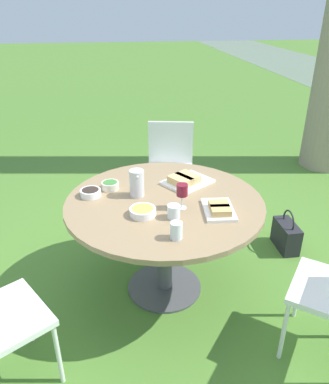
% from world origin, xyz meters
% --- Properties ---
extents(ground_plane, '(40.00, 40.00, 0.00)m').
position_xyz_m(ground_plane, '(0.00, 0.00, 0.00)').
color(ground_plane, '#4C7A2D').
extents(dining_table, '(1.32, 1.32, 0.74)m').
position_xyz_m(dining_table, '(0.00, 0.00, 0.63)').
color(dining_table, '#4C4C51').
rests_on(dining_table, ground_plane).
extents(chair_near_right, '(0.50, 0.51, 0.89)m').
position_xyz_m(chair_near_right, '(-1.20, 0.23, 0.52)').
color(chair_near_right, silver).
rests_on(chair_near_right, ground_plane).
extents(water_pitcher, '(0.10, 0.10, 0.19)m').
position_xyz_m(water_pitcher, '(-0.09, -0.17, 0.84)').
color(water_pitcher, silver).
rests_on(water_pitcher, dining_table).
extents(wine_glass, '(0.07, 0.07, 0.17)m').
position_xyz_m(wine_glass, '(0.12, 0.09, 0.87)').
color(wine_glass, silver).
rests_on(wine_glass, dining_table).
extents(platter_bread_main, '(0.39, 0.41, 0.07)m').
position_xyz_m(platter_bread_main, '(-0.22, 0.19, 0.77)').
color(platter_bread_main, white).
rests_on(platter_bread_main, dining_table).
extents(platter_charcuterie, '(0.30, 0.21, 0.06)m').
position_xyz_m(platter_charcuterie, '(0.21, 0.31, 0.77)').
color(platter_charcuterie, white).
rests_on(platter_charcuterie, dining_table).
extents(bowl_fries, '(0.16, 0.16, 0.05)m').
position_xyz_m(bowl_fries, '(0.17, -0.16, 0.77)').
color(bowl_fries, white).
rests_on(bowl_fries, dining_table).
extents(bowl_salad, '(0.12, 0.12, 0.05)m').
position_xyz_m(bowl_salad, '(-0.22, -0.35, 0.77)').
color(bowl_salad, beige).
rests_on(bowl_salad, dining_table).
extents(bowl_olives, '(0.14, 0.14, 0.05)m').
position_xyz_m(bowl_olives, '(-0.13, -0.48, 0.77)').
color(bowl_olives, white).
rests_on(bowl_olives, dining_table).
extents(cup_water_near, '(0.08, 0.08, 0.08)m').
position_xyz_m(cup_water_near, '(0.23, 0.02, 0.79)').
color(cup_water_near, silver).
rests_on(cup_water_near, dining_table).
extents(cup_water_far, '(0.07, 0.07, 0.10)m').
position_xyz_m(cup_water_far, '(0.45, 0.00, 0.79)').
color(cup_water_far, silver).
rests_on(cup_water_far, dining_table).
extents(handbag, '(0.30, 0.14, 0.37)m').
position_xyz_m(handbag, '(-0.36, 1.11, 0.13)').
color(handbag, '#232328').
rests_on(handbag, ground_plane).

